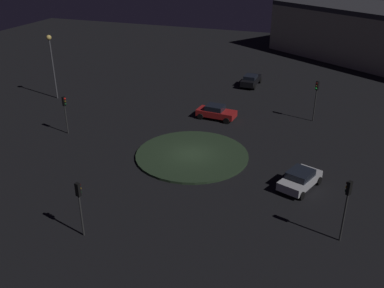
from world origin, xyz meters
name	(u,v)px	position (x,y,z in m)	size (l,w,h in m)	color
ground_plane	(192,156)	(0.00, 0.00, 0.00)	(115.18, 115.18, 0.00)	black
roundabout_island	(192,155)	(0.00, 0.00, 0.10)	(10.02, 10.02, 0.20)	#263823
car_red	(216,112)	(0.58, -9.11, 0.77)	(4.24, 2.25, 1.51)	red
car_silver	(300,179)	(-9.65, 2.22, 0.77)	(3.18, 4.36, 1.49)	silver
car_black	(251,80)	(-0.34, -21.63, 0.78)	(2.08, 4.37, 1.49)	black
traffic_light_east	(65,108)	(13.23, -0.41, 2.73)	(0.36, 0.31, 3.82)	#2D2D2D
traffic_light_north	(79,199)	(2.75, 13.01, 2.79)	(0.34, 0.38, 3.91)	#2D2D2D
traffic_light_northwest	(347,199)	(-12.91, 7.89, 3.10)	(0.40, 0.37, 4.37)	#2D2D2D
traffic_light_southwest	(316,93)	(-9.26, -11.98, 3.09)	(0.37, 0.39, 4.36)	#2D2D2D
streetlamp_southeast	(51,55)	(20.63, -8.87, 5.30)	(0.59, 0.59, 7.57)	#4C4C51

